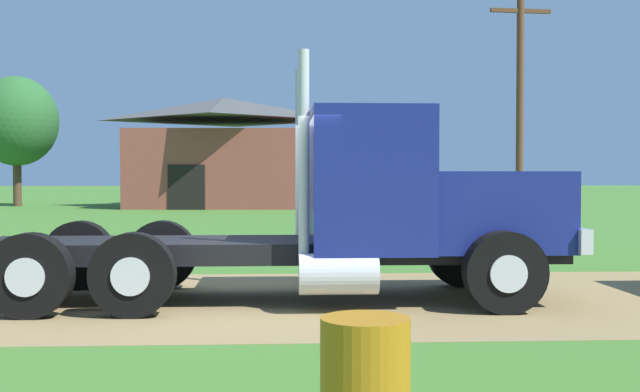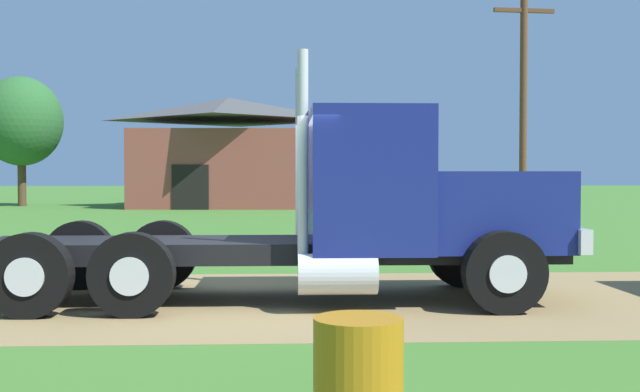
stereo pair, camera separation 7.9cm
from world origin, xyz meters
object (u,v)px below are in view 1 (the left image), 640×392
Objects in this scene: shed_building at (224,154)px; utility_pole_near at (520,102)px; truck_foreground_white at (362,212)px; steel_barrel at (365,382)px.

shed_building is 1.24× the size of utility_pole_near.
utility_pole_near is (7.32, 16.12, 3.08)m from truck_foreground_white.
utility_pole_near reaches higher than truck_foreground_white.
shed_building is at bearing 95.64° from steel_barrel.
truck_foreground_white is 30.83m from shed_building.
steel_barrel is 0.10× the size of utility_pole_near.
shed_building is at bearing 97.78° from truck_foreground_white.
truck_foreground_white is 0.99× the size of utility_pole_near.
shed_building reaches higher than steel_barrel.
truck_foreground_white is 0.80× the size of shed_building.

